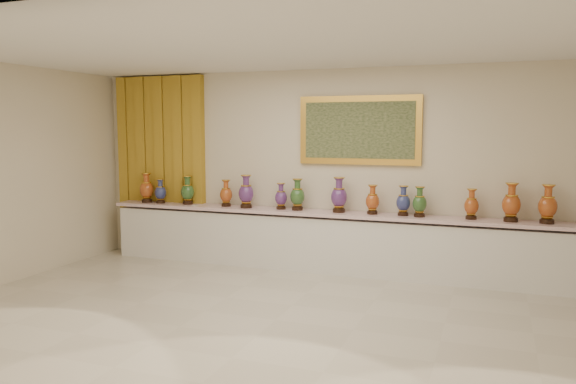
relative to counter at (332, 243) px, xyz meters
name	(u,v)px	position (x,y,z in m)	size (l,w,h in m)	color
ground	(276,320)	(0.00, -2.27, -0.44)	(8.00, 8.00, 0.00)	beige
room	(189,161)	(-2.49, 0.17, 1.16)	(8.00, 8.00, 8.00)	beige
counter	(332,243)	(0.00, 0.00, 0.00)	(7.28, 0.48, 0.90)	white
vase_0	(147,189)	(-3.19, -0.04, 0.68)	(0.25, 0.25, 0.49)	black
vase_1	(161,192)	(-2.92, -0.04, 0.64)	(0.22, 0.22, 0.40)	black
vase_2	(188,192)	(-2.43, 0.00, 0.67)	(0.25, 0.25, 0.46)	black
vase_3	(226,194)	(-1.74, 0.00, 0.65)	(0.26, 0.26, 0.42)	black
vase_4	(246,193)	(-1.37, -0.05, 0.69)	(0.27, 0.27, 0.51)	black
vase_5	(281,197)	(-0.81, 0.00, 0.64)	(0.24, 0.24, 0.40)	black
vase_6	(297,196)	(-0.54, 0.00, 0.68)	(0.27, 0.27, 0.47)	black
vase_7	(339,197)	(0.10, 0.00, 0.69)	(0.25, 0.25, 0.52)	black
vase_8	(373,201)	(0.60, -0.01, 0.65)	(0.23, 0.23, 0.42)	black
vase_9	(403,202)	(1.03, 0.01, 0.65)	(0.22, 0.22, 0.42)	black
vase_10	(420,203)	(1.26, -0.02, 0.65)	(0.23, 0.23, 0.42)	black
vase_11	(471,206)	(1.94, 0.01, 0.65)	(0.21, 0.21, 0.41)	black
vase_12	(511,204)	(2.44, -0.01, 0.69)	(0.31, 0.31, 0.51)	black
vase_13	(548,206)	(2.88, -0.01, 0.69)	(0.25, 0.25, 0.51)	black
label_card	(195,206)	(-2.22, -0.14, 0.47)	(0.10, 0.06, 0.00)	white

